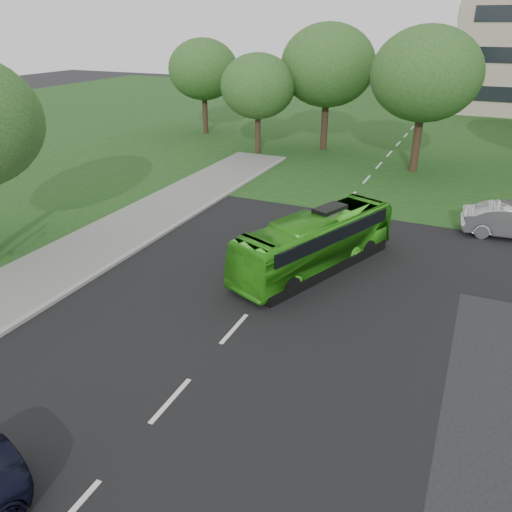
# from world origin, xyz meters

# --- Properties ---
(ground) EXTENTS (160.00, 160.00, 0.00)m
(ground) POSITION_xyz_m (0.00, 0.00, 0.00)
(ground) COLOR black
(ground) RESTS_ON ground
(street_surfaces) EXTENTS (120.00, 120.00, 0.15)m
(street_surfaces) POSITION_xyz_m (-0.38, 22.75, 0.03)
(street_surfaces) COLOR black
(street_surfaces) RESTS_ON ground
(tree_park_a) EXTENTS (5.77, 5.77, 7.67)m
(tree_park_a) POSITION_xyz_m (-9.82, 25.78, 5.20)
(tree_park_a) COLOR black
(tree_park_a) RESTS_ON ground
(tree_park_b) EXTENTS (7.46, 7.46, 9.78)m
(tree_park_b) POSITION_xyz_m (-5.41, 29.37, 6.60)
(tree_park_b) COLOR black
(tree_park_b) RESTS_ON ground
(tree_park_c) EXTENTS (7.28, 7.28, 9.66)m
(tree_park_c) POSITION_xyz_m (2.52, 25.51, 6.56)
(tree_park_c) COLOR black
(tree_park_c) RESTS_ON ground
(tree_park_f) EXTENTS (6.35, 6.35, 8.48)m
(tree_park_f) POSITION_xyz_m (-17.68, 31.06, 5.77)
(tree_park_f) COLOR black
(tree_park_f) RESTS_ON ground
(bus) EXTENTS (5.04, 8.79, 2.41)m
(bus) POSITION_xyz_m (1.00, 7.78, 1.20)
(bus) COLOR green
(bus) RESTS_ON ground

